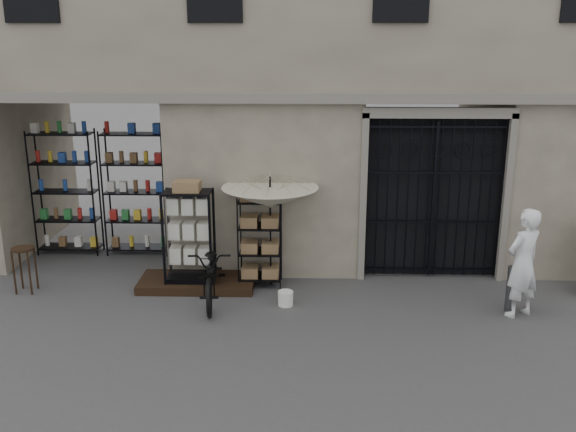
{
  "coord_description": "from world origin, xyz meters",
  "views": [
    {
      "loc": [
        -0.53,
        -8.89,
        4.33
      ],
      "look_at": [
        -0.8,
        1.4,
        1.35
      ],
      "focal_mm": 40.0,
      "sensor_mm": 36.0,
      "label": 1
    }
  ],
  "objects_px": {
    "wire_rack": "(260,242)",
    "bicycle": "(213,300)",
    "white_bucket": "(286,298)",
    "display_cabinet": "(189,241)",
    "market_umbrella": "(270,192)",
    "steel_bollard": "(511,289)",
    "wooden_stool": "(25,269)",
    "shopkeeper": "(517,315)"
  },
  "relations": [
    {
      "from": "display_cabinet",
      "to": "steel_bollard",
      "type": "distance_m",
      "value": 5.35
    },
    {
      "from": "wire_rack",
      "to": "market_umbrella",
      "type": "xyz_separation_m",
      "value": [
        0.18,
        0.01,
        0.89
      ]
    },
    {
      "from": "display_cabinet",
      "to": "shopkeeper",
      "type": "bearing_deg",
      "value": 12.53
    },
    {
      "from": "display_cabinet",
      "to": "market_umbrella",
      "type": "bearing_deg",
      "value": 30.1
    },
    {
      "from": "wire_rack",
      "to": "steel_bollard",
      "type": "bearing_deg",
      "value": 1.58
    },
    {
      "from": "wooden_stool",
      "to": "white_bucket",
      "type": "bearing_deg",
      "value": -5.86
    },
    {
      "from": "bicycle",
      "to": "steel_bollard",
      "type": "distance_m",
      "value": 4.83
    },
    {
      "from": "market_umbrella",
      "to": "steel_bollard",
      "type": "distance_m",
      "value": 4.22
    },
    {
      "from": "market_umbrella",
      "to": "wooden_stool",
      "type": "relative_size",
      "value": 2.95
    },
    {
      "from": "wire_rack",
      "to": "white_bucket",
      "type": "height_order",
      "value": "wire_rack"
    },
    {
      "from": "steel_bollard",
      "to": "shopkeeper",
      "type": "height_order",
      "value": "steel_bollard"
    },
    {
      "from": "bicycle",
      "to": "white_bucket",
      "type": "bearing_deg",
      "value": -12.45
    },
    {
      "from": "bicycle",
      "to": "shopkeeper",
      "type": "height_order",
      "value": "bicycle"
    },
    {
      "from": "wire_rack",
      "to": "wooden_stool",
      "type": "distance_m",
      "value": 4.05
    },
    {
      "from": "bicycle",
      "to": "wire_rack",
      "type": "bearing_deg",
      "value": 38.46
    },
    {
      "from": "white_bucket",
      "to": "wooden_stool",
      "type": "distance_m",
      "value": 4.51
    },
    {
      "from": "wooden_stool",
      "to": "steel_bollard",
      "type": "relative_size",
      "value": 1.04
    },
    {
      "from": "wooden_stool",
      "to": "wire_rack",
      "type": "bearing_deg",
      "value": 5.86
    },
    {
      "from": "bicycle",
      "to": "market_umbrella",
      "type": "bearing_deg",
      "value": 32.59
    },
    {
      "from": "display_cabinet",
      "to": "shopkeeper",
      "type": "height_order",
      "value": "display_cabinet"
    },
    {
      "from": "wooden_stool",
      "to": "steel_bollard",
      "type": "height_order",
      "value": "wooden_stool"
    },
    {
      "from": "display_cabinet",
      "to": "white_bucket",
      "type": "height_order",
      "value": "display_cabinet"
    },
    {
      "from": "white_bucket",
      "to": "bicycle",
      "type": "height_order",
      "value": "bicycle"
    },
    {
      "from": "steel_bollard",
      "to": "white_bucket",
      "type": "bearing_deg",
      "value": 177.52
    },
    {
      "from": "market_umbrella",
      "to": "white_bucket",
      "type": "relative_size",
      "value": 9.42
    },
    {
      "from": "wooden_stool",
      "to": "steel_bollard",
      "type": "xyz_separation_m",
      "value": [
        8.06,
        -0.61,
        -0.04
      ]
    },
    {
      "from": "wire_rack",
      "to": "steel_bollard",
      "type": "height_order",
      "value": "wire_rack"
    },
    {
      "from": "wooden_stool",
      "to": "bicycle",
      "type": "bearing_deg",
      "value": -5.29
    },
    {
      "from": "wire_rack",
      "to": "bicycle",
      "type": "height_order",
      "value": "wire_rack"
    },
    {
      "from": "bicycle",
      "to": "steel_bollard",
      "type": "height_order",
      "value": "bicycle"
    },
    {
      "from": "steel_bollard",
      "to": "wire_rack",
      "type": "bearing_deg",
      "value": 165.8
    },
    {
      "from": "shopkeeper",
      "to": "wooden_stool",
      "type": "bearing_deg",
      "value": -36.41
    },
    {
      "from": "bicycle",
      "to": "wooden_stool",
      "type": "height_order",
      "value": "bicycle"
    },
    {
      "from": "display_cabinet",
      "to": "white_bucket",
      "type": "bearing_deg",
      "value": 0.21
    },
    {
      "from": "shopkeeper",
      "to": "market_umbrella",
      "type": "bearing_deg",
      "value": -47.5
    },
    {
      "from": "wire_rack",
      "to": "wooden_stool",
      "type": "xyz_separation_m",
      "value": [
        -4.01,
        -0.41,
        -0.38
      ]
    },
    {
      "from": "wire_rack",
      "to": "bicycle",
      "type": "distance_m",
      "value": 1.31
    },
    {
      "from": "shopkeeper",
      "to": "wire_rack",
      "type": "bearing_deg",
      "value": -46.74
    },
    {
      "from": "display_cabinet",
      "to": "white_bucket",
      "type": "xyz_separation_m",
      "value": [
        1.68,
        -0.7,
        -0.74
      ]
    },
    {
      "from": "display_cabinet",
      "to": "steel_bollard",
      "type": "xyz_separation_m",
      "value": [
        5.26,
        -0.86,
        -0.48
      ]
    },
    {
      "from": "wire_rack",
      "to": "white_bucket",
      "type": "distance_m",
      "value": 1.2
    },
    {
      "from": "steel_bollard",
      "to": "shopkeeper",
      "type": "distance_m",
      "value": 0.42
    }
  ]
}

